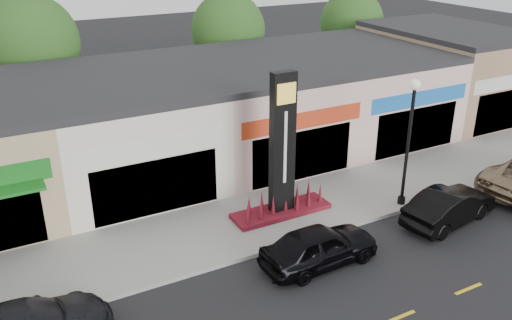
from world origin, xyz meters
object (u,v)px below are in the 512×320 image
object	(u,v)px
lamp_east_near	(410,131)
pylon_sign	(282,166)
car_black_sedan	(319,246)
car_black_conv	(449,206)

from	to	relation	value
lamp_east_near	pylon_sign	distance (m)	5.42
pylon_sign	car_black_sedan	size ratio (longest dim) A/B	1.37
car_black_sedan	car_black_conv	distance (m)	6.31
car_black_sedan	pylon_sign	bearing A→B (deg)	-10.58
pylon_sign	car_black_conv	world-z (taller)	pylon_sign
lamp_east_near	car_black_sedan	distance (m)	6.49
lamp_east_near	car_black_conv	world-z (taller)	lamp_east_near
pylon_sign	car_black_sedan	distance (m)	3.96
car_black_sedan	car_black_conv	size ratio (longest dim) A/B	0.99
car_black_sedan	car_black_conv	world-z (taller)	car_black_sedan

